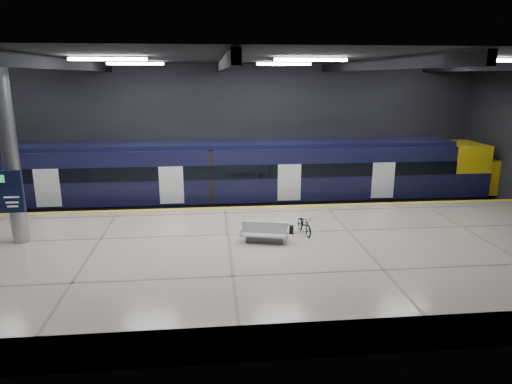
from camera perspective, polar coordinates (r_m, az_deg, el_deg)
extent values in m
plane|color=black|center=(19.90, -3.61, -7.32)|extent=(30.00, 30.00, 0.00)
cube|color=black|center=(26.71, -4.44, 7.11)|extent=(30.00, 0.10, 8.00)
cube|color=black|center=(11.03, -2.28, -3.25)|extent=(30.00, 0.10, 8.00)
cube|color=black|center=(18.52, -4.01, 16.36)|extent=(30.00, 16.00, 0.10)
cube|color=black|center=(19.27, -22.75, 14.50)|extent=(0.25, 16.00, 0.40)
cube|color=black|center=(18.51, -4.00, 15.59)|extent=(0.25, 16.00, 0.40)
cube|color=black|center=(19.65, 14.42, 15.11)|extent=(0.25, 16.00, 0.40)
cube|color=white|center=(16.85, -18.02, 15.52)|extent=(2.60, 0.18, 0.10)
cube|color=white|center=(16.90, 6.87, 16.09)|extent=(2.60, 0.18, 0.10)
cube|color=white|center=(19.63, 27.92, 14.33)|extent=(2.60, 0.18, 0.10)
cube|color=white|center=(22.76, -14.85, 15.25)|extent=(2.60, 0.18, 0.10)
cube|color=white|center=(22.79, 3.50, 15.67)|extent=(2.60, 0.18, 0.10)
cube|color=white|center=(24.89, 20.18, 14.74)|extent=(2.60, 0.18, 0.10)
cube|color=beige|center=(17.38, -3.31, -8.66)|extent=(30.00, 11.00, 1.10)
cube|color=yellow|center=(22.15, -3.94, -2.04)|extent=(30.00, 0.40, 0.01)
cube|color=gray|center=(24.39, -4.06, -3.02)|extent=(30.00, 0.08, 0.16)
cube|color=gray|center=(25.77, -4.17, -2.07)|extent=(30.00, 0.08, 0.16)
cube|color=black|center=(24.96, -3.24, -1.47)|extent=(24.00, 2.58, 0.80)
cube|color=black|center=(24.53, -3.30, 2.52)|extent=(24.00, 2.80, 2.75)
cube|color=black|center=(24.27, -3.35, 5.98)|extent=(24.00, 2.30, 0.24)
cube|color=black|center=(23.10, -3.15, 2.48)|extent=(24.00, 0.04, 0.70)
cube|color=white|center=(23.55, 4.18, 1.19)|extent=(1.20, 0.05, 1.90)
cube|color=gold|center=(28.24, 24.12, 2.85)|extent=(2.00, 2.80, 2.75)
ellipsoid|color=gold|center=(29.70, 28.39, 1.94)|extent=(3.60, 2.52, 1.90)
cube|color=black|center=(28.35, 24.68, 3.19)|extent=(1.60, 2.38, 0.80)
cube|color=#595B60|center=(17.69, 1.12, -5.85)|extent=(1.48, 0.77, 0.27)
cube|color=silver|center=(17.62, 1.12, -5.22)|extent=(1.90, 1.15, 0.07)
cube|color=silver|center=(17.54, 1.13, -4.46)|extent=(1.74, 0.49, 0.44)
cube|color=silver|center=(17.70, -1.74, -4.76)|extent=(0.23, 0.75, 0.27)
cube|color=silver|center=(17.51, 4.02, -5.02)|extent=(0.23, 0.75, 0.27)
imported|color=#99999E|center=(18.66, 6.07, -4.02)|extent=(0.73, 1.53, 0.77)
cube|color=black|center=(18.61, 4.24, -4.71)|extent=(0.33, 0.25, 0.35)
cylinder|color=#9EA0A5|center=(19.19, -28.40, 4.27)|extent=(0.60, 0.60, 6.90)
cube|color=black|center=(19.05, -28.39, 0.05)|extent=(0.90, 0.12, 1.60)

